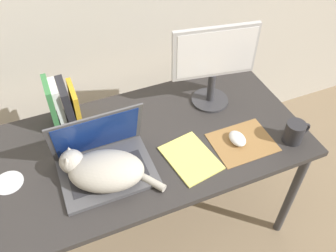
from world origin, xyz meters
TOP-DOWN VIEW (x-y plane):
  - desk at (0.00, 0.36)m, footprint 1.45×0.73m
  - laptop at (-0.21, 0.29)m, footprint 0.38×0.28m
  - cat at (-0.22, 0.23)m, footprint 0.38×0.29m
  - external_monitor at (0.39, 0.50)m, footprint 0.39×0.18m
  - mousepad at (0.40, 0.19)m, footprint 0.27×0.22m
  - computer_mouse at (0.38, 0.21)m, footprint 0.07×0.10m
  - book_row at (-0.30, 0.62)m, footprint 0.13×0.16m
  - notepad at (0.15, 0.20)m, footprint 0.22×0.28m
  - mug at (0.62, 0.12)m, footprint 0.13×0.09m
  - cd_disc at (-0.59, 0.37)m, footprint 0.12×0.12m

SIDE VIEW (x-z plane):
  - desk at x=0.00m, z-range 0.29..1.01m
  - cd_disc at x=-0.59m, z-range 0.72..0.72m
  - mousepad at x=0.40m, z-range 0.72..0.72m
  - notepad at x=0.15m, z-range 0.72..0.73m
  - computer_mouse at x=0.38m, z-range 0.72..0.76m
  - mug at x=0.62m, z-range 0.72..0.82m
  - laptop at x=-0.21m, z-range 0.63..0.92m
  - cat at x=-0.22m, z-range 0.71..0.86m
  - book_row at x=-0.30m, z-range 0.71..0.96m
  - external_monitor at x=0.39m, z-range 0.75..1.17m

